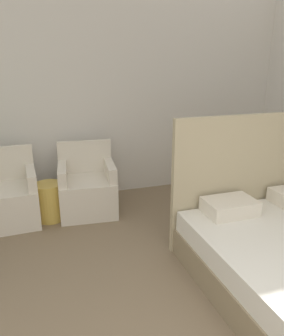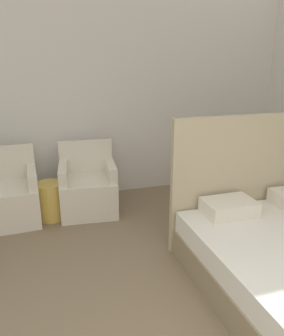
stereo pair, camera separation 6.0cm
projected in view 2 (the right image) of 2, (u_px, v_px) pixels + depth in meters
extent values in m
cube|color=silver|center=(81.00, 93.00, 4.36)|extent=(10.00, 0.06, 2.90)
cube|color=tan|center=(252.00, 180.00, 3.40)|extent=(1.80, 0.06, 1.36)
cube|color=silver|center=(229.00, 207.00, 3.12)|extent=(0.48, 0.33, 0.14)
cube|color=beige|center=(9.00, 205.00, 3.89)|extent=(0.71, 0.68, 0.45)
cube|color=beige|center=(5.00, 163.00, 4.02)|extent=(0.69, 0.09, 0.42)
cube|color=beige|center=(32.00, 177.00, 3.89)|extent=(0.13, 0.58, 0.19)
cube|color=beige|center=(89.00, 196.00, 4.16)|extent=(0.74, 0.71, 0.45)
cube|color=beige|center=(86.00, 156.00, 4.29)|extent=(0.69, 0.13, 0.42)
cube|color=beige|center=(63.00, 173.00, 4.00)|extent=(0.15, 0.59, 0.19)
cube|color=beige|center=(111.00, 170.00, 4.11)|extent=(0.15, 0.59, 0.19)
cylinder|color=gold|center=(50.00, 201.00, 3.99)|extent=(0.34, 0.34, 0.46)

